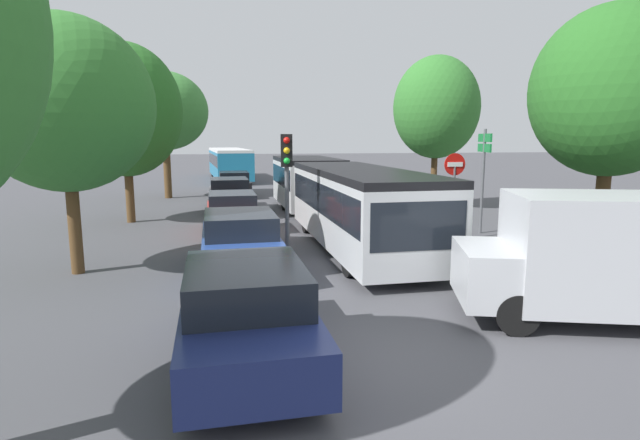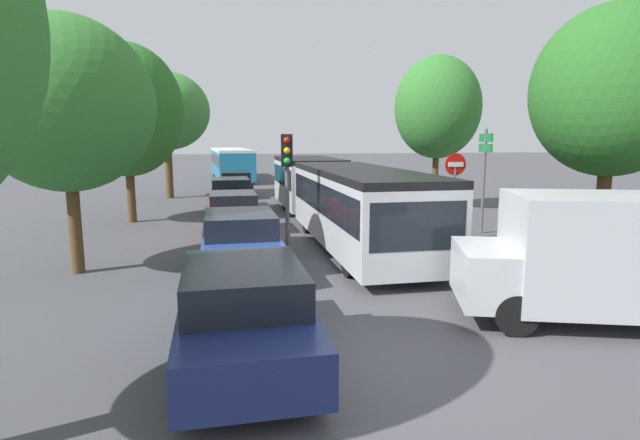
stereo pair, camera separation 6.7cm
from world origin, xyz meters
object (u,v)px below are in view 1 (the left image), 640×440
tree_left_far (125,110)px  queued_car_blue (240,242)px  queued_car_graphite (229,194)px  queued_car_black (234,184)px  tree_right_near (612,92)px  tree_left_mid (65,105)px  tree_left_distant (166,113)px  queued_car_navy (246,312)px  queued_car_red (232,212)px  direction_sign_post (484,160)px  articulated_bus (332,191)px  traffic_light (287,167)px  city_bus_rear (229,162)px  white_van (615,255)px  tree_right_mid (436,108)px  no_entry_sign (454,183)px

tree_left_far → queued_car_blue: bearing=-64.0°
queued_car_graphite → queued_car_black: 5.54m
queued_car_graphite → tree_right_near: tree_right_near is taller
queued_car_black → tree_left_far: size_ratio=0.59×
tree_left_mid → tree_left_distant: bearing=88.0°
queued_car_navy → queued_car_graphite: queued_car_navy is taller
queued_car_red → direction_sign_post: 8.91m
articulated_bus → queued_car_graphite: bearing=-148.1°
queued_car_graphite → traffic_light: 9.72m
queued_car_graphite → tree_left_mid: size_ratio=0.70×
city_bus_rear → tree_left_far: bearing=164.1°
tree_left_mid → direction_sign_post: bearing=13.7°
queued_car_graphite → tree_right_near: bearing=-145.9°
queued_car_graphite → tree_left_far: 5.95m
traffic_light → direction_sign_post: size_ratio=0.94×
white_van → traffic_light: bearing=-34.1°
tree_right_near → tree_left_mid: bearing=170.8°
queued_car_black → tree_left_mid: size_ratio=0.67×
direction_sign_post → queued_car_red: bearing=0.2°
traffic_light → articulated_bus: bearing=156.1°
queued_car_blue → white_van: bearing=-127.8°
tree_left_far → tree_left_distant: bearing=85.5°
tree_left_mid → tree_left_distant: tree_left_distant is taller
direction_sign_post → queued_car_navy: bearing=58.1°
queued_car_blue → tree_right_near: (8.85, -1.49, 3.62)m
white_van → direction_sign_post: direction_sign_post is taller
traffic_light → tree_right_near: (7.48, -3.09, 1.88)m
city_bus_rear → tree_left_distant: 12.87m
tree_left_mid → city_bus_rear: bearing=81.9°
queued_car_blue → queued_car_navy: bearing=177.6°
queued_car_graphite → tree_right_near: 15.85m
traffic_light → direction_sign_post: bearing=110.7°
white_van → traffic_light: (-5.10, 6.32, 1.26)m
tree_right_near → city_bus_rear: bearing=106.5°
queued_car_navy → queued_car_graphite: 16.19m
tree_left_mid → tree_right_mid: size_ratio=0.88×
city_bus_rear → queued_car_red: (-0.11, -23.05, -0.70)m
white_van → tree_left_distant: bearing=-48.0°
traffic_light → tree_left_distant: 15.76m
queued_car_red → tree_right_near: (8.97, -6.90, 3.67)m
no_entry_sign → tree_right_near: bearing=26.7°
tree_right_mid → traffic_light: bearing=-134.6°
city_bus_rear → queued_car_black: 11.92m
queued_car_graphite → traffic_light: size_ratio=1.26×
white_van → queued_car_graphite: bearing=-50.1°
queued_car_blue → direction_sign_post: size_ratio=1.21×
queued_car_red → traffic_light: 4.46m
queued_car_navy → tree_left_mid: bearing=32.4°
no_entry_sign → articulated_bus: bearing=-131.0°
white_van → tree_left_mid: size_ratio=0.87×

